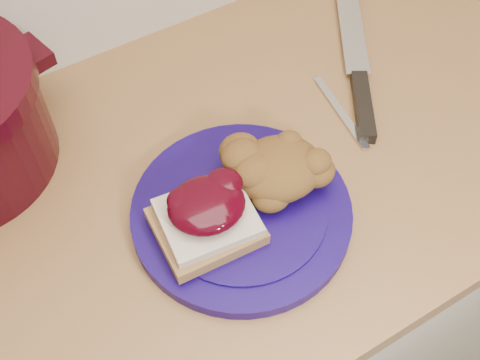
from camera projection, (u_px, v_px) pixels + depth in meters
base_cabinet at (242, 302)px, 1.21m from camera, size 4.00×0.60×0.86m
plate at (241, 213)px, 0.77m from camera, size 0.32×0.32×0.02m
sandwich at (207, 216)px, 0.72m from camera, size 0.13×0.11×0.06m
stuffing_mound at (278, 169)px, 0.75m from camera, size 0.13×0.12×0.06m
chef_knife at (360, 84)px, 0.90m from camera, size 0.20×0.30×0.02m
butter_knife at (341, 112)px, 0.87m from camera, size 0.03×0.15×0.00m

